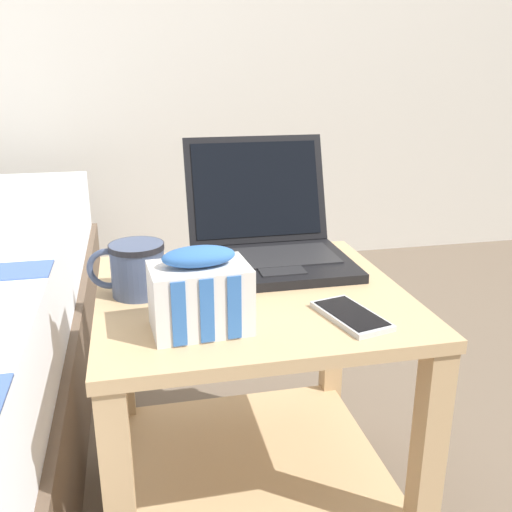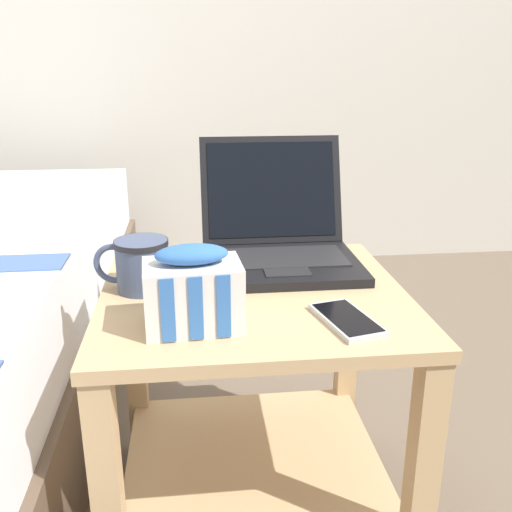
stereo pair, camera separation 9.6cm
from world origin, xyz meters
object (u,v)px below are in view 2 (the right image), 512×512
Objects in this scene: mug_front_left at (140,262)px; cell_phone at (347,320)px; snack_bag at (193,291)px; laptop at (278,239)px.

mug_front_left reaches higher than cell_phone.
snack_bag is at bearing -60.67° from mug_front_left.
laptop is 0.30m from mug_front_left.
cell_phone is at bearing -3.28° from snack_bag.
snack_bag reaches higher than mug_front_left.
laptop is at bearing 59.12° from snack_bag.
laptop reaches higher than mug_front_left.
cell_phone is (0.06, -0.31, -0.04)m from laptop.
snack_bag is (0.09, -0.16, 0.01)m from mug_front_left.
laptop is at bearing 25.67° from mug_front_left.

